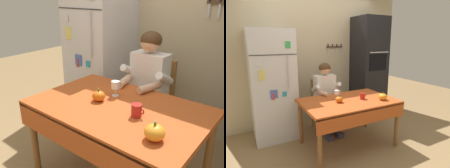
# 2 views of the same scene
# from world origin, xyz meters

# --- Properties ---
(back_wall_assembly) EXTENTS (3.70, 0.13, 2.60)m
(back_wall_assembly) POSITION_xyz_m (0.05, 1.35, 1.30)
(back_wall_assembly) COLOR #BCAD89
(back_wall_assembly) RESTS_ON ground
(refrigerator) EXTENTS (0.68, 0.71, 1.80)m
(refrigerator) POSITION_xyz_m (-0.95, 0.96, 0.90)
(refrigerator) COLOR silver
(refrigerator) RESTS_ON ground
(dining_table) EXTENTS (1.40, 0.90, 0.74)m
(dining_table) POSITION_xyz_m (0.00, 0.08, 0.66)
(dining_table) COLOR brown
(dining_table) RESTS_ON ground
(chair_behind_person) EXTENTS (0.40, 0.40, 0.93)m
(chair_behind_person) POSITION_xyz_m (-0.10, 0.87, 0.51)
(chair_behind_person) COLOR #9E6B33
(chair_behind_person) RESTS_ON ground
(seated_person) EXTENTS (0.47, 0.55, 1.25)m
(seated_person) POSITION_xyz_m (-0.10, 0.68, 0.74)
(seated_person) COLOR #38384C
(seated_person) RESTS_ON ground
(coffee_mug) EXTENTS (0.10, 0.08, 0.10)m
(coffee_mug) POSITION_xyz_m (0.22, 0.04, 0.79)
(coffee_mug) COLOR #B2231E
(coffee_mug) RESTS_ON dining_table
(wine_glass) EXTENTS (0.07, 0.07, 0.14)m
(wine_glass) POSITION_xyz_m (-0.13, 0.23, 0.84)
(wine_glass) COLOR white
(wine_glass) RESTS_ON dining_table
(pumpkin_large) EXTENTS (0.13, 0.13, 0.12)m
(pumpkin_large) POSITION_xyz_m (0.47, -0.14, 0.79)
(pumpkin_large) COLOR orange
(pumpkin_large) RESTS_ON dining_table
(pumpkin_medium) EXTENTS (0.11, 0.11, 0.11)m
(pumpkin_medium) POSITION_xyz_m (-0.18, 0.07, 0.78)
(pumpkin_medium) COLOR orange
(pumpkin_medium) RESTS_ON dining_table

